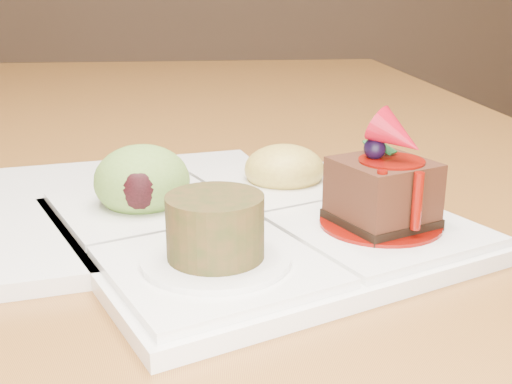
{
  "coord_description": "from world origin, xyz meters",
  "views": [
    {
      "loc": [
        0.04,
        -0.74,
        0.93
      ],
      "look_at": [
        0.09,
        -0.28,
        0.79
      ],
      "focal_mm": 45.0,
      "sensor_mm": 36.0,
      "label": 1
    }
  ],
  "objects": [
    {
      "name": "dining_table",
      "position": [
        0.0,
        0.0,
        0.68
      ],
      "size": [
        1.0,
        1.8,
        0.75
      ],
      "color": "olive",
      "rests_on": "ground"
    },
    {
      "name": "sampler_plate",
      "position": [
        0.08,
        -0.28,
        0.77
      ],
      "size": [
        0.36,
        0.36,
        0.1
      ],
      "rotation": [
        0.0,
        0.0,
        0.42
      ],
      "color": "white",
      "rests_on": "dining_table"
    },
    {
      "name": "second_plate",
      "position": [
        -0.01,
        -0.22,
        0.76
      ],
      "size": [
        0.33,
        0.33,
        0.01
      ],
      "primitive_type": "cube",
      "rotation": [
        0.0,
        0.0,
        0.21
      ],
      "color": "white",
      "rests_on": "dining_table"
    }
  ]
}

